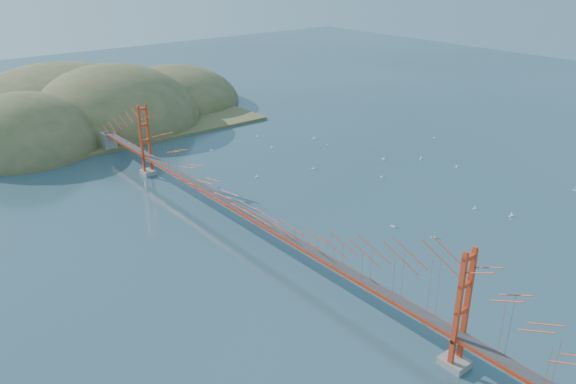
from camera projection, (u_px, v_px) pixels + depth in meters
ground at (255, 241)px, 71.08m from camera, size 320.00×320.00×0.00m
bridge at (253, 190)px, 68.45m from camera, size 2.20×94.40×12.00m
far_headlands at (78, 121)px, 121.34m from camera, size 84.00×58.00×25.00m
sailboat_16 at (313, 168)px, 94.65m from camera, size 0.67×0.67×0.70m
sailboat_17 at (314, 138)px, 109.71m from camera, size 0.66×0.64×0.74m
sailboat_8 at (421, 159)px, 98.95m from camera, size 0.64×0.55×0.73m
sailboat_0 at (433, 236)px, 71.84m from camera, size 0.54×0.61×0.69m
sailboat_6 at (475, 208)px, 79.85m from camera, size 0.52×0.52×0.56m
sailboat_4 at (457, 166)px, 95.39m from camera, size 0.62×0.62×0.65m
sailboat_1 at (382, 177)px, 91.10m from camera, size 0.46×0.51×0.58m
sailboat_15 at (327, 145)px, 106.26m from camera, size 0.54×0.54×0.57m
sailboat_11 at (434, 137)px, 110.41m from camera, size 0.52×0.52×0.56m
sailboat_14 at (383, 159)px, 99.02m from camera, size 0.47×0.57×0.66m
sailboat_2 at (511, 215)px, 77.57m from camera, size 0.68×0.68×0.74m
sailboat_5 at (574, 190)px, 85.91m from camera, size 0.64×0.64×0.71m
sailboat_12 at (211, 150)px, 103.30m from camera, size 0.67×0.67×0.74m
sailboat_7 at (272, 147)px, 104.76m from camera, size 0.54×0.45×0.62m
sailboat_3 at (257, 177)px, 91.03m from camera, size 0.61×0.54×0.70m
sailboat_extra_0 at (257, 136)px, 111.10m from camera, size 0.59×0.59×0.62m
sailboat_extra_1 at (393, 226)px, 74.66m from camera, size 0.55×0.61×0.69m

